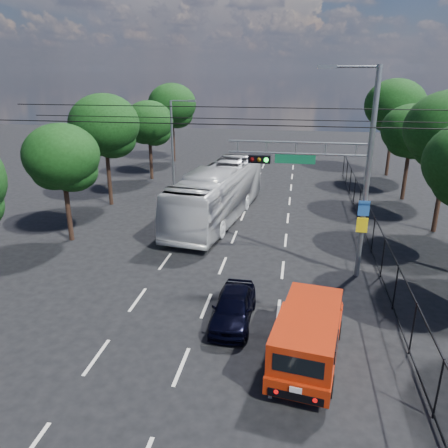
% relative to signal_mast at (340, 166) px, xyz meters
% --- Properties ---
extents(ground, '(120.00, 120.00, 0.00)m').
position_rel_signal_mast_xyz_m(ground, '(-5.28, -7.99, -5.24)').
color(ground, black).
rests_on(ground, ground).
extents(lane_markings, '(6.12, 38.00, 0.01)m').
position_rel_signal_mast_xyz_m(lane_markings, '(-5.28, 6.01, -5.24)').
color(lane_markings, beige).
rests_on(lane_markings, ground).
extents(signal_mast, '(6.43, 0.39, 9.50)m').
position_rel_signal_mast_xyz_m(signal_mast, '(0.00, 0.00, 0.00)').
color(signal_mast, slate).
rests_on(signal_mast, ground).
extents(streetlight_left, '(2.09, 0.22, 7.08)m').
position_rel_signal_mast_xyz_m(streetlight_left, '(-11.62, 14.01, -1.30)').
color(streetlight_left, slate).
rests_on(streetlight_left, ground).
extents(utility_wires, '(22.00, 5.04, 0.74)m').
position_rel_signal_mast_xyz_m(utility_wires, '(-5.28, 0.84, 1.99)').
color(utility_wires, black).
rests_on(utility_wires, ground).
extents(fence_right, '(0.06, 34.03, 2.00)m').
position_rel_signal_mast_xyz_m(fence_right, '(2.32, 4.18, -4.21)').
color(fence_right, black).
rests_on(fence_right, ground).
extents(tree_right_d, '(4.32, 4.32, 7.02)m').
position_rel_signal_mast_xyz_m(tree_right_d, '(6.13, 14.03, -0.39)').
color(tree_right_d, black).
rests_on(tree_right_d, ground).
extents(tree_right_e, '(5.28, 5.28, 8.58)m').
position_rel_signal_mast_xyz_m(tree_right_e, '(6.33, 22.03, 0.69)').
color(tree_right_e, black).
rests_on(tree_right_e, ground).
extents(tree_left_b, '(4.08, 4.08, 6.63)m').
position_rel_signal_mast_xyz_m(tree_left_b, '(-14.47, 2.03, -0.66)').
color(tree_left_b, black).
rests_on(tree_left_b, ground).
extents(tree_left_c, '(4.80, 4.80, 7.80)m').
position_rel_signal_mast_xyz_m(tree_left_c, '(-15.07, 9.03, 0.15)').
color(tree_left_c, black).
rests_on(tree_left_c, ground).
extents(tree_left_d, '(4.20, 4.20, 6.83)m').
position_rel_signal_mast_xyz_m(tree_left_d, '(-14.67, 17.03, -0.52)').
color(tree_left_d, black).
rests_on(tree_left_d, ground).
extents(tree_left_e, '(4.92, 4.92, 7.99)m').
position_rel_signal_mast_xyz_m(tree_left_e, '(-14.87, 25.03, 0.29)').
color(tree_left_e, black).
rests_on(tree_left_e, ground).
extents(red_pickup, '(2.64, 5.48, 1.96)m').
position_rel_signal_mast_xyz_m(red_pickup, '(-1.19, -6.98, -4.20)').
color(red_pickup, black).
rests_on(red_pickup, ground).
extents(navy_hatchback, '(1.55, 3.77, 1.28)m').
position_rel_signal_mast_xyz_m(navy_hatchback, '(-4.00, -4.97, -4.60)').
color(navy_hatchback, black).
rests_on(navy_hatchback, ground).
extents(white_bus, '(4.54, 12.61, 3.43)m').
position_rel_signal_mast_xyz_m(white_bus, '(-6.86, 7.09, -3.52)').
color(white_bus, silver).
rests_on(white_bus, ground).
extents(white_van, '(1.52, 3.89, 1.26)m').
position_rel_signal_mast_xyz_m(white_van, '(-8.58, 5.19, -4.61)').
color(white_van, silver).
rests_on(white_van, ground).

